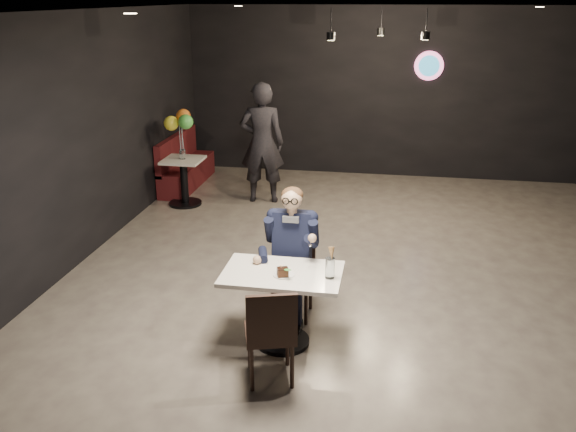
% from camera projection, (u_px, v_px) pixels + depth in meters
% --- Properties ---
extents(floor, '(9.00, 9.00, 0.00)m').
position_uv_depth(floor, '(362.00, 278.00, 7.23)').
color(floor, gray).
rests_on(floor, ground).
extents(wall_sign, '(0.50, 0.06, 0.50)m').
position_uv_depth(wall_sign, '(429.00, 66.00, 10.55)').
color(wall_sign, pink).
rests_on(wall_sign, floor).
extents(pendant_lights, '(1.40, 1.20, 0.36)m').
position_uv_depth(pendant_lights, '(380.00, 17.00, 8.09)').
color(pendant_lights, black).
rests_on(pendant_lights, floor).
extents(main_table, '(1.10, 0.70, 0.75)m').
position_uv_depth(main_table, '(282.00, 308.00, 5.75)').
color(main_table, white).
rests_on(main_table, floor).
extents(chair_far, '(0.42, 0.46, 0.92)m').
position_uv_depth(chair_far, '(292.00, 275.00, 6.23)').
color(chair_far, black).
rests_on(chair_far, floor).
extents(chair_near, '(0.53, 0.56, 0.92)m').
position_uv_depth(chair_near, '(270.00, 331.00, 5.19)').
color(chair_near, black).
rests_on(chair_near, floor).
extents(seated_man, '(0.60, 0.80, 1.44)m').
position_uv_depth(seated_man, '(292.00, 252.00, 6.14)').
color(seated_man, black).
rests_on(seated_man, floor).
extents(dessert_plate, '(0.20, 0.20, 0.01)m').
position_uv_depth(dessert_plate, '(284.00, 275.00, 5.55)').
color(dessert_plate, white).
rests_on(dessert_plate, main_table).
extents(cake_slice, '(0.12, 0.11, 0.07)m').
position_uv_depth(cake_slice, '(283.00, 272.00, 5.51)').
color(cake_slice, black).
rests_on(cake_slice, dessert_plate).
extents(mint_leaf, '(0.07, 0.04, 0.01)m').
position_uv_depth(mint_leaf, '(288.00, 270.00, 5.45)').
color(mint_leaf, '#2B842F').
rests_on(mint_leaf, cake_slice).
extents(sundae_glass, '(0.09, 0.09, 0.19)m').
position_uv_depth(sundae_glass, '(330.00, 268.00, 5.48)').
color(sundae_glass, silver).
rests_on(sundae_glass, main_table).
extents(wafer_cone, '(0.07, 0.07, 0.12)m').
position_uv_depth(wafer_cone, '(332.00, 253.00, 5.43)').
color(wafer_cone, tan).
rests_on(wafer_cone, sundae_glass).
extents(booth_bench, '(0.45, 1.79, 0.90)m').
position_uv_depth(booth_bench, '(187.00, 161.00, 10.57)').
color(booth_bench, '#4C1019').
rests_on(booth_bench, floor).
extents(side_table, '(0.60, 0.60, 0.75)m').
position_uv_depth(side_table, '(184.00, 182.00, 9.62)').
color(side_table, white).
rests_on(side_table, floor).
extents(balloon_vase, '(0.10, 0.10, 0.14)m').
position_uv_depth(balloon_vase, '(183.00, 154.00, 9.47)').
color(balloon_vase, silver).
rests_on(balloon_vase, side_table).
extents(balloon_bunch, '(0.41, 0.41, 0.68)m').
position_uv_depth(balloon_bunch, '(181.00, 128.00, 9.33)').
color(balloon_bunch, yellow).
rests_on(balloon_bunch, balloon_vase).
extents(passerby, '(0.75, 0.54, 1.91)m').
position_uv_depth(passerby, '(262.00, 143.00, 9.60)').
color(passerby, black).
rests_on(passerby, floor).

